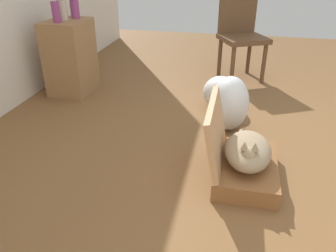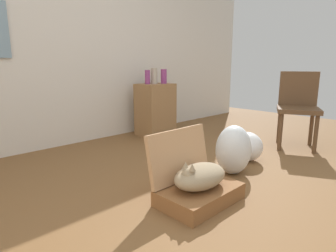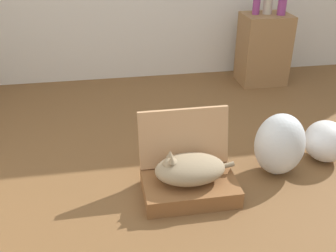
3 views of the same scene
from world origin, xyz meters
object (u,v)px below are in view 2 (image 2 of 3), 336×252
Objects in this scene: plastic_bag_clear at (247,146)px; vase_tall at (148,77)px; cat at (199,176)px; vase_short at (164,76)px; side_table at (155,109)px; vase_round at (154,76)px; plastic_bag_white at (233,150)px; suitcase_base at (200,195)px; chair at (298,106)px.

plastic_bag_clear is 1.72× the size of vase_tall.
vase_tall reaches higher than cat.
cat is at bearing -127.02° from vase_short.
vase_round is (0.00, 0.02, 0.46)m from side_table.
vase_tall reaches higher than plastic_bag_white.
suitcase_base is at bearing -166.98° from plastic_bag_clear.
vase_short is 0.13m from vase_round.
suitcase_base is 2.16m from vase_tall.
vase_short is (1.27, 1.68, 0.60)m from cat.
chair reaches higher than plastic_bag_white.
chair is (1.28, -0.03, 0.27)m from plastic_bag_white.
vase_round reaches higher than plastic_bag_clear.
plastic_bag_white is at bearing -117.94° from chair.
vase_round is 0.24× the size of chair.
vase_tall is (1.03, 1.75, 0.74)m from suitcase_base.
plastic_bag_clear is at bearing -98.67° from vase_short.
vase_short is 0.91× the size of vase_round.
plastic_bag_white is 2.27× the size of vase_short.
plastic_bag_clear is 1.59m from vase_short.
plastic_bag_clear is at bearing 13.02° from suitcase_base.
vase_short is at bearing -16.33° from vase_tall.
cat is at bearing -123.64° from side_table.
vase_short reaches higher than suitcase_base.
vase_round is (1.15, 1.74, 0.61)m from cat.
plastic_bag_clear is 1.63× the size of vase_short.
suitcase_base is at bearing -120.45° from vase_tall.
vase_round reaches higher than vase_tall.
vase_round is 1.84m from chair.
cat is at bearing -167.39° from plastic_bag_white.
cat is 2.67× the size of vase_short.
vase_tall is (1.03, 1.75, 0.60)m from cat.
plastic_bag_white is (0.64, 0.14, 0.16)m from suitcase_base.
plastic_bag_clear is (1.04, 0.24, 0.09)m from suitcase_base.
vase_tall is at bearing 163.67° from vase_short.
plastic_bag_white is 1.75m from vase_tall.
suitcase_base is 1.13× the size of cat.
vase_round reaches higher than vase_short.
vase_short reaches higher than vase_tall.
plastic_bag_white is 2.38× the size of vase_tall.
plastic_bag_white is 2.07× the size of vase_round.
vase_tall reaches higher than chair.
suitcase_base is 2.22m from vase_round.
side_table is at bearing -90.00° from vase_round.
vase_short is 1.73m from chair.
plastic_bag_white is 1.75m from vase_short.
side_table is at bearing 179.22° from chair.
suitcase_base is at bearing -126.88° from vase_short.
cat reaches higher than suitcase_base.
side_table is at bearing 86.03° from plastic_bag_clear.
chair is at bearing -64.56° from vase_round.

